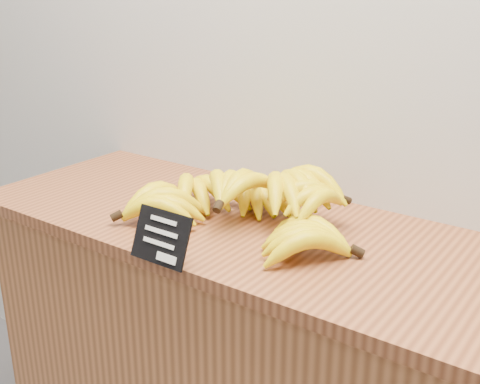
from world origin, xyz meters
TOP-DOWN VIEW (x-y plane):
  - counter_top at (0.17, 2.75)m, footprint 1.38×0.54m
  - chalkboard_sign at (0.13, 2.49)m, footprint 0.13×0.04m
  - banana_pile at (0.17, 2.74)m, footprint 0.59×0.39m

SIDE VIEW (x-z plane):
  - counter_top at x=0.17m, z-range 0.90..0.93m
  - chalkboard_sign at x=0.13m, z-range 0.93..1.03m
  - banana_pile at x=0.17m, z-range 0.92..1.05m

